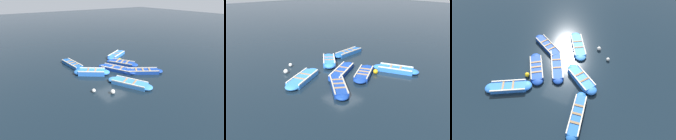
% 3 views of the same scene
% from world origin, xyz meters
% --- Properties ---
extents(ground_plane, '(120.00, 120.00, 0.00)m').
position_xyz_m(ground_plane, '(0.00, 0.00, 0.00)').
color(ground_plane, black).
extents(boat_inner_gap, '(3.37, 2.28, 0.39)m').
position_xyz_m(boat_inner_gap, '(2.72, 2.88, 0.17)').
color(boat_inner_gap, blue).
rests_on(boat_inner_gap, ground).
extents(boat_outer_right, '(3.07, 2.58, 0.47)m').
position_xyz_m(boat_outer_right, '(-1.91, 0.19, 0.21)').
color(boat_outer_right, blue).
rests_on(boat_outer_right, ground).
extents(boat_far_corner, '(2.55, 3.66, 0.37)m').
position_xyz_m(boat_far_corner, '(-0.41, -3.24, 0.15)').
color(boat_far_corner, '#3884E0').
rests_on(boat_far_corner, ground).
extents(boat_stern_in, '(3.50, 2.60, 0.38)m').
position_xyz_m(boat_stern_in, '(2.02, -2.15, 0.16)').
color(boat_stern_in, navy).
rests_on(boat_stern_in, ground).
extents(boat_near_quay, '(1.14, 3.64, 0.38)m').
position_xyz_m(boat_near_quay, '(-2.58, 3.05, 0.16)').
color(boat_near_quay, '#1E59AD').
rests_on(boat_near_quay, ground).
extents(boat_alongside, '(2.48, 3.30, 0.37)m').
position_xyz_m(boat_alongside, '(1.71, 0.53, 0.16)').
color(boat_alongside, navy).
rests_on(boat_alongside, ground).
extents(boat_drifting, '(2.48, 3.76, 0.37)m').
position_xyz_m(boat_drifting, '(0.38, -0.41, 0.15)').
color(boat_drifting, navy).
rests_on(boat_drifting, ground).
extents(buoy_orange_near, '(0.28, 0.28, 0.28)m').
position_xyz_m(buoy_orange_near, '(-3.27, -2.61, 0.14)').
color(buoy_orange_near, silver).
rests_on(buoy_orange_near, ground).
extents(buoy_yellow_far, '(0.35, 0.35, 0.35)m').
position_xyz_m(buoy_yellow_far, '(2.05, 1.40, 0.17)').
color(buoy_yellow_far, '#EAB214').
rests_on(buoy_yellow_far, ground).
extents(buoy_white_drifting, '(0.33, 0.33, 0.33)m').
position_xyz_m(buoy_white_drifting, '(-2.25, -3.56, 0.17)').
color(buoy_white_drifting, silver).
rests_on(buoy_white_drifting, ground).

